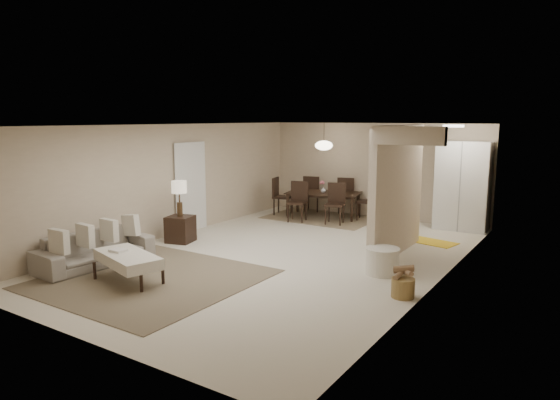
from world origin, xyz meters
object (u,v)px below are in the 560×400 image
Objects in this scene: side_table at (180,229)px; round_pouf at (382,261)px; wicker_basket at (403,288)px; pantry_cabinet at (463,186)px; sofa at (95,249)px; dining_table at (323,205)px; ottoman_bench at (128,259)px.

side_table reaches higher than round_pouf.
wicker_basket is (5.15, -0.65, -0.14)m from side_table.
round_pouf is at bearing -93.78° from pantry_cabinet.
dining_table reaches higher than sofa.
sofa reaches higher than side_table.
side_table is at bearing -121.69° from dining_table.
sofa is at bearing -164.33° from wicker_basket.
round_pouf is at bearing 55.28° from ottoman_bench.
sofa is 1.27m from ottoman_bench.
ottoman_bench is 0.76× the size of dining_table.
pantry_cabinet reaches higher than sofa.
wicker_basket is at bearing 40.24° from ottoman_bench.
pantry_cabinet is at bearing -6.62° from dining_table.
pantry_cabinet reaches higher than dining_table.
side_table is 0.97× the size of round_pouf.
ottoman_bench reaches higher than round_pouf.
dining_table reaches higher than side_table.
sofa is 1.42× the size of ottoman_bench.
dining_table is at bearing 129.42° from wicker_basket.
ottoman_bench is 2.51× the size of round_pouf.
dining_table reaches higher than ottoman_bench.
ottoman_bench is at bearing -99.68° from sofa.
side_table reaches higher than ottoman_bench.
wicker_basket is (5.20, 1.46, -0.16)m from sofa.
round_pouf reaches higher than wicker_basket.
pantry_cabinet is 3.62× the size of round_pouf.
wicker_basket is at bearing -70.35° from sofa.
round_pouf is (3.28, 2.66, -0.16)m from ottoman_bench.
round_pouf is at bearing -58.48° from sofa.
ottoman_bench is 2.69m from side_table.
sofa is at bearing -91.36° from side_table.
pantry_cabinet is 1.10× the size of dining_table.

